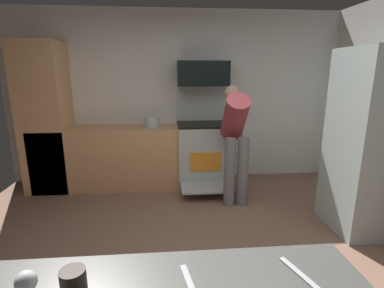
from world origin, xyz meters
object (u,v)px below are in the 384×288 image
at_px(microwave, 203,73).
at_px(refrigerator, 379,143).
at_px(stock_pot, 152,122).
at_px(oven_range, 203,152).
at_px(wine_glass_near, 26,284).
at_px(mug_coffee, 73,281).
at_px(person_cook, 235,135).

bearing_deg(microwave, refrigerator, -42.79).
height_order(microwave, stock_pot, microwave).
xyz_separation_m(oven_range, stock_pot, (-0.76, 0.02, 0.47)).
bearing_deg(wine_glass_near, microwave, 73.91).
distance_m(refrigerator, stock_pot, 2.85).
relative_size(microwave, refrigerator, 0.38).
relative_size(microwave, stock_pot, 3.31).
relative_size(oven_range, mug_coffee, 15.84).
distance_m(oven_range, microwave, 1.17).
xyz_separation_m(refrigerator, wine_glass_near, (-2.68, -1.91, 0.05)).
distance_m(oven_range, refrigerator, 2.27).
bearing_deg(wine_glass_near, stock_pot, 85.98).
distance_m(person_cook, stock_pot, 1.28).
height_order(microwave, mug_coffee, microwave).
height_order(person_cook, wine_glass_near, person_cook).
bearing_deg(oven_range, microwave, 90.00).
xyz_separation_m(microwave, mug_coffee, (-0.89, -3.38, -0.72)).
xyz_separation_m(microwave, wine_glass_near, (-1.00, -3.47, -0.65)).
xyz_separation_m(oven_range, person_cook, (0.33, -0.65, 0.40)).
bearing_deg(refrigerator, stock_pot, 148.87).
height_order(microwave, refrigerator, refrigerator).
xyz_separation_m(refrigerator, person_cook, (-1.35, 0.81, -0.06)).
distance_m(person_cook, mug_coffee, 2.90).
bearing_deg(mug_coffee, refrigerator, 35.36).
bearing_deg(refrigerator, person_cook, 149.08).
height_order(oven_range, stock_pot, oven_range).
relative_size(refrigerator, wine_glass_near, 11.69).
distance_m(microwave, person_cook, 1.12).
relative_size(person_cook, mug_coffee, 16.12).
bearing_deg(refrigerator, wine_glass_near, -144.48).
xyz_separation_m(oven_range, microwave, (-0.00, 0.10, 1.16)).
bearing_deg(stock_pot, mug_coffee, -92.16).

